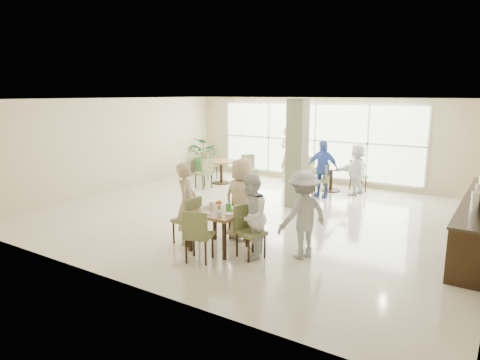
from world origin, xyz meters
The scene contains 19 objects.
ground centered at (0.00, 0.00, 0.00)m, with size 10.00×10.00×0.00m, color beige.
room_shell centered at (0.00, 0.00, 1.70)m, with size 10.00×10.00×10.00m.
window_bank centered at (-0.50, 4.46, 1.40)m, with size 7.00×0.04×7.00m.
column centered at (0.40, 1.20, 1.40)m, with size 0.45×0.45×2.80m, color #5C6A4A.
main_table centered at (0.54, -2.45, 0.65)m, with size 0.93×0.93×0.75m.
round_table_left centered at (-2.98, 2.57, 0.57)m, with size 1.09×1.09×0.75m.
round_table_right centered at (0.48, 3.49, 0.58)m, with size 1.13×1.13×0.75m.
chairs_main_table centered at (0.54, -2.45, 0.47)m, with size 2.00×2.05×0.95m.
chairs_table_left centered at (-2.98, 2.54, 0.47)m, with size 2.22×1.94×0.95m.
chairs_table_right centered at (0.50, 3.46, 0.47)m, with size 2.02×1.93×0.95m.
tabletop_clutter centered at (0.56, -2.46, 0.81)m, with size 0.73×0.76×0.21m.
potted_plant centered at (-4.40, 3.61, 0.68)m, with size 1.23×1.23×1.37m, color #2A692F.
teen_left centered at (-0.20, -2.51, 0.81)m, with size 0.59×0.39×1.61m, color tan.
teen_far centered at (0.57, -1.70, 0.84)m, with size 0.82×0.45×1.67m, color tan.
teen_right centered at (1.26, -2.49, 0.78)m, with size 0.75×0.59×1.55m, color white.
teen_standing centered at (2.04, -1.97, 0.80)m, with size 1.04×0.60×1.61m, color #A5A6A8.
adult_a centered at (0.55, 2.57, 0.82)m, with size 0.96×0.55×1.64m, color #3E60BC.
adult_b centered at (1.29, 3.41, 0.75)m, with size 1.40×0.60×1.51m, color white.
adult_standing centered at (-1.16, 3.86, 0.94)m, with size 0.68×0.45×1.87m, color tan.
Camera 1 is at (5.10, -8.77, 2.93)m, focal length 32.00 mm.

